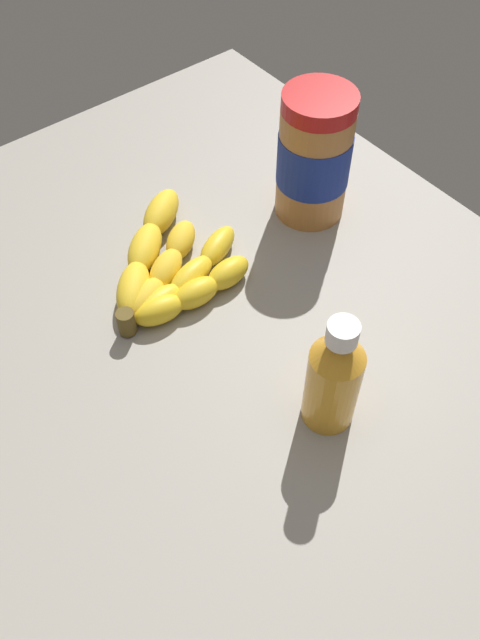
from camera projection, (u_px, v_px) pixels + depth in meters
The scene contains 4 objects.
ground_plane at pixel (253, 364), 73.87cm from camera, with size 99.52×72.13×4.89cm, color gray.
banana_bunch at pixel (168, 268), 77.36cm from camera, with size 18.64×19.64×3.60cm.
peanut_butter_jar at pixel (314, 157), 79.47cm from camera, with size 8.92×8.92×16.66cm.
honey_bottle at pixel (334, 377), 62.14cm from camera, with size 5.24×5.24×14.41cm.
Camera 1 is at (31.78, -27.09, 58.71)cm, focal length 37.34 mm.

